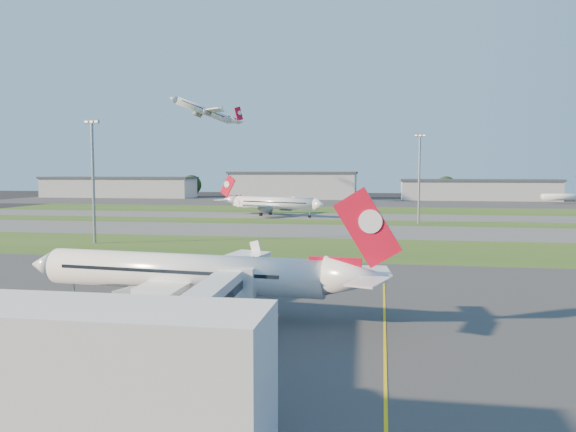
% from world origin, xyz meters
% --- Properties ---
extents(ground, '(700.00, 700.00, 0.00)m').
position_xyz_m(ground, '(0.00, 0.00, 0.00)').
color(ground, black).
rests_on(ground, ground).
extents(apron_near, '(300.00, 70.00, 0.01)m').
position_xyz_m(apron_near, '(0.00, 0.00, 0.01)').
color(apron_near, '#333335').
rests_on(apron_near, ground).
extents(grass_strip_a, '(300.00, 34.00, 0.01)m').
position_xyz_m(grass_strip_a, '(0.00, 52.00, 0.01)').
color(grass_strip_a, '#2A4D19').
rests_on(grass_strip_a, ground).
extents(taxiway_a, '(300.00, 32.00, 0.01)m').
position_xyz_m(taxiway_a, '(0.00, 85.00, 0.01)').
color(taxiway_a, '#515154').
rests_on(taxiway_a, ground).
extents(grass_strip_b, '(300.00, 18.00, 0.01)m').
position_xyz_m(grass_strip_b, '(0.00, 110.00, 0.01)').
color(grass_strip_b, '#2A4D19').
rests_on(grass_strip_b, ground).
extents(taxiway_b, '(300.00, 26.00, 0.01)m').
position_xyz_m(taxiway_b, '(0.00, 132.00, 0.01)').
color(taxiway_b, '#515154').
rests_on(taxiway_b, ground).
extents(grass_strip_c, '(300.00, 40.00, 0.01)m').
position_xyz_m(grass_strip_c, '(0.00, 165.00, 0.01)').
color(grass_strip_c, '#2A4D19').
rests_on(grass_strip_c, ground).
extents(apron_far, '(400.00, 80.00, 0.01)m').
position_xyz_m(apron_far, '(0.00, 225.00, 0.01)').
color(apron_far, '#333335').
rests_on(apron_far, ground).
extents(yellow_line, '(0.25, 60.00, 0.02)m').
position_xyz_m(yellow_line, '(5.00, 0.00, 0.00)').
color(yellow_line, gold).
rests_on(yellow_line, ground).
extents(terminal_fragment, '(26.00, 6.05, 8.00)m').
position_xyz_m(terminal_fragment, '(-14.00, -29.94, 3.98)').
color(terminal_fragment, silver).
rests_on(terminal_fragment, ground).
extents(jet_bridge, '(4.20, 26.90, 6.20)m').
position_xyz_m(jet_bridge, '(-9.81, -15.24, 4.01)').
color(jet_bridge, silver).
rests_on(jet_bridge, ground).
extents(airliner_parked, '(38.70, 32.68, 12.09)m').
position_xyz_m(airliner_parked, '(-16.02, -0.52, 4.24)').
color(airliner_parked, white).
rests_on(airliner_parked, ground).
extents(airliner_taxiing, '(37.47, 31.87, 12.46)m').
position_xyz_m(airliner_taxiing, '(-31.90, 130.33, 4.37)').
color(airliner_taxiing, white).
rests_on(airliner_taxiing, ground).
extents(airliner_departing, '(27.77, 25.02, 11.06)m').
position_xyz_m(airliner_departing, '(-79.74, 203.35, 44.15)').
color(airliner_departing, white).
extents(mini_jet_near, '(27.86, 10.62, 9.48)m').
position_xyz_m(mini_jet_near, '(91.44, 226.57, 3.28)').
color(mini_jet_near, white).
rests_on(mini_jet_near, ground).
extents(light_mast_west, '(3.20, 0.70, 25.80)m').
position_xyz_m(light_mast_west, '(-55.00, 52.00, 14.81)').
color(light_mast_west, gray).
rests_on(light_mast_west, ground).
extents(light_mast_centre, '(3.20, 0.70, 25.80)m').
position_xyz_m(light_mast_centre, '(15.00, 108.00, 14.81)').
color(light_mast_centre, gray).
rests_on(light_mast_centre, ground).
extents(hangar_far_west, '(91.80, 23.00, 12.20)m').
position_xyz_m(hangar_far_west, '(-150.00, 255.00, 6.14)').
color(hangar_far_west, '#929599').
rests_on(hangar_far_west, ground).
extents(hangar_west, '(71.40, 23.00, 15.20)m').
position_xyz_m(hangar_west, '(-45.00, 255.00, 7.64)').
color(hangar_west, '#929599').
rests_on(hangar_west, ground).
extents(hangar_east, '(81.60, 23.00, 11.20)m').
position_xyz_m(hangar_east, '(55.00, 255.00, 5.64)').
color(hangar_east, '#929599').
rests_on(hangar_east, ground).
extents(tree_far_west, '(11.00, 11.00, 12.00)m').
position_xyz_m(tree_far_west, '(-190.00, 268.00, 6.49)').
color(tree_far_west, black).
rests_on(tree_far_west, ground).
extents(tree_west, '(12.10, 12.10, 13.20)m').
position_xyz_m(tree_west, '(-110.00, 270.00, 7.14)').
color(tree_west, black).
rests_on(tree_west, ground).
extents(tree_mid_west, '(9.90, 9.90, 10.80)m').
position_xyz_m(tree_mid_west, '(-20.00, 266.00, 5.84)').
color(tree_mid_west, black).
rests_on(tree_mid_west, ground).
extents(tree_mid_east, '(11.55, 11.55, 12.60)m').
position_xyz_m(tree_mid_east, '(40.00, 269.00, 6.81)').
color(tree_mid_east, black).
rests_on(tree_mid_east, ground).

